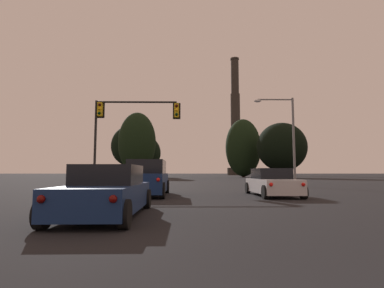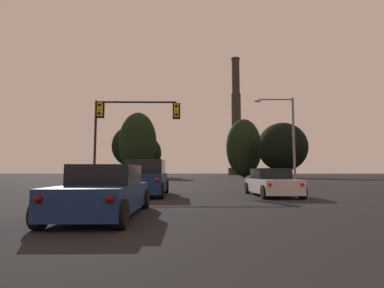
{
  "view_description": "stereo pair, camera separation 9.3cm",
  "coord_description": "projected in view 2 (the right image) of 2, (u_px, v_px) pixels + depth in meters",
  "views": [
    {
      "loc": [
        -0.94,
        -0.8,
        1.22
      ],
      "look_at": [
        -0.58,
        26.38,
        3.8
      ],
      "focal_mm": 28.0,
      "sensor_mm": 36.0,
      "label": 1
    },
    {
      "loc": [
        -0.85,
        -0.81,
        1.22
      ],
      "look_at": [
        -0.58,
        26.38,
        3.8
      ],
      "focal_mm": 28.0,
      "sensor_mm": 36.0,
      "label": 2
    }
  ],
  "objects": [
    {
      "name": "sedan_left_lane_second",
      "position": [
        105.0,
        192.0,
        8.4
      ],
      "size": [
        2.03,
        4.72,
        1.43
      ],
      "rotation": [
        0.0,
        0.0,
        0.01
      ],
      "color": "navy",
      "rests_on": "ground_plane"
    },
    {
      "name": "treeline_far_right",
      "position": [
        143.0,
        153.0,
        74.4
      ],
      "size": [
        9.12,
        8.21,
        10.52
      ],
      "color": "black",
      "rests_on": "ground_plane"
    },
    {
      "name": "traffic_light_overhead_left",
      "position": [
        124.0,
        121.0,
        22.37
      ],
      "size": [
        6.51,
        0.5,
        6.59
      ],
      "color": "black",
      "rests_on": "ground_plane"
    },
    {
      "name": "smokestack",
      "position": [
        236.0,
        128.0,
        132.75
      ],
      "size": [
        7.73,
        7.73,
        52.82
      ],
      "color": "#2B2722",
      "rests_on": "ground_plane"
    },
    {
      "name": "treeline_far_left",
      "position": [
        283.0,
        147.0,
        66.33
      ],
      "size": [
        10.97,
        9.87,
        12.24
      ],
      "color": "black",
      "rests_on": "ground_plane"
    },
    {
      "name": "treeline_center_left",
      "position": [
        244.0,
        148.0,
        75.58
      ],
      "size": [
        8.87,
        7.99,
        14.71
      ],
      "color": "black",
      "rests_on": "ground_plane"
    },
    {
      "name": "treeline_left_mid",
      "position": [
        138.0,
        143.0,
        68.69
      ],
      "size": [
        8.6,
        7.74,
        15.01
      ],
      "color": "black",
      "rests_on": "ground_plane"
    },
    {
      "name": "treeline_right_mid",
      "position": [
        131.0,
        146.0,
        71.7
      ],
      "size": [
        9.27,
        8.35,
        12.44
      ],
      "color": "black",
      "rests_on": "ground_plane"
    },
    {
      "name": "suv_left_lane_front",
      "position": [
        147.0,
        178.0,
        15.69
      ],
      "size": [
        2.17,
        4.93,
        1.86
      ],
      "rotation": [
        0.0,
        0.0,
        0.01
      ],
      "color": "navy",
      "rests_on": "ground_plane"
    },
    {
      "name": "street_lamp",
      "position": [
        287.0,
        131.0,
        25.9
      ],
      "size": [
        3.49,
        0.36,
        7.71
      ],
      "color": "slate",
      "rests_on": "ground_plane"
    },
    {
      "name": "sedan_right_lane_front",
      "position": [
        271.0,
        183.0,
        15.57
      ],
      "size": [
        2.02,
        4.72,
        1.43
      ],
      "rotation": [
        0.0,
        0.0,
        0.01
      ],
      "color": "silver",
      "rests_on": "ground_plane"
    }
  ]
}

